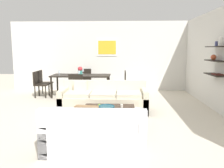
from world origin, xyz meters
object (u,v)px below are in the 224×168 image
Objects in this scene: wine_glass_foot at (79,72)px; wine_glass_head at (83,70)px; apple_on_coffee_table at (99,106)px; wine_glass_left_near at (59,72)px; coffee_table at (109,118)px; candle_jar at (122,106)px; dining_chair_left_far at (43,81)px; dining_chair_head at (85,79)px; centerpiece_vase at (80,71)px; dining_chair_left_near at (39,82)px; sofa_beige at (104,100)px; decorative_bowl at (106,108)px; loveseat_white at (95,133)px; dining_table at (81,77)px; dining_chair_foot at (76,86)px; dining_chair_right_near at (122,83)px; dining_chair_right_far at (122,81)px.

wine_glass_foot is 0.74m from wine_glass_head.
wine_glass_left_near is (-1.66, 2.87, 0.44)m from apple_on_coffee_table.
coffee_table is 0.38m from candle_jar.
wine_glass_foot is at bearing -21.70° from dining_chair_left_far.
candle_jar is at bearing -48.14° from dining_chair_left_far.
centerpiece_vase reaches higher than dining_chair_head.
wine_glass_foot reaches higher than dining_chair_left_near.
wine_glass_foot reaches higher than sofa_beige.
decorative_bowl reaches higher than coffee_table.
sofa_beige is 32.29× the size of candle_jar.
dining_table is at bearing 102.95° from loveseat_white.
dining_chair_left_near is (-2.34, 1.68, 0.21)m from sofa_beige.
coffee_table is 1.27× the size of dining_chair_left_near.
dining_chair_head is at bearing 90.00° from dining_table.
apple_on_coffee_table is 0.41× the size of wine_glass_head.
dining_chair_foot is at bearing -36.09° from dining_chair_left_far.
dining_chair_left_far is 0.82m from wine_glass_left_near.
loveseat_white is 4.14m from dining_chair_right_near.
dining_table reaches higher than candle_jar.
candle_jar is 0.39× the size of wine_glass_foot.
sofa_beige is 2.88m from dining_chair_head.
decorative_bowl is 2.19× the size of wine_glass_left_near.
wine_glass_head reaches higher than sofa_beige.
dining_chair_foot is at bearing -24.50° from dining_chair_left_near.
dining_chair_head is (-1.15, 3.95, 0.31)m from coffee_table.
loveseat_white reaches higher than coffee_table.
dining_chair_head reaches higher than sofa_beige.
dining_chair_left_near reaches higher than decorative_bowl.
sofa_beige is 2.60× the size of dining_chair_head.
wine_glass_head reaches higher than dining_chair_left_near.
coffee_table is at bearing -67.35° from wine_glass_foot.
coffee_table is at bearing -151.52° from candle_jar.
sofa_beige is at bearing 114.02° from candle_jar.
decorative_bowl is at bearing -145.38° from candle_jar.
dining_chair_head is 0.97m from centerpiece_vase.
dining_chair_foot is at bearing 105.92° from loveseat_white.
candle_jar is (0.49, -1.09, 0.12)m from sofa_beige.
apple_on_coffee_table is at bearing -72.00° from centerpiece_vase.
sofa_beige is at bearing 91.28° from loveseat_white.
centerpiece_vase is (-1.43, -0.24, 0.40)m from dining_chair_right_far.
candle_jar is at bearing -65.98° from sofa_beige.
wine_glass_foot is 1.03× the size of wine_glass_head.
dining_chair_right_far is (0.48, 3.17, 0.09)m from apple_on_coffee_table.
centerpiece_vase reaches higher than candle_jar.
dining_chair_right_far is 5.01× the size of wine_glass_head.
dining_chair_head reaches higher than coffee_table.
decorative_bowl is 3.01m from dining_chair_right_near.
dining_chair_right_far is 2.98× the size of centerpiece_vase.
apple_on_coffee_table is 2.82m from dining_chair_right_near.
wine_glass_head is at bearing 107.25° from decorative_bowl.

